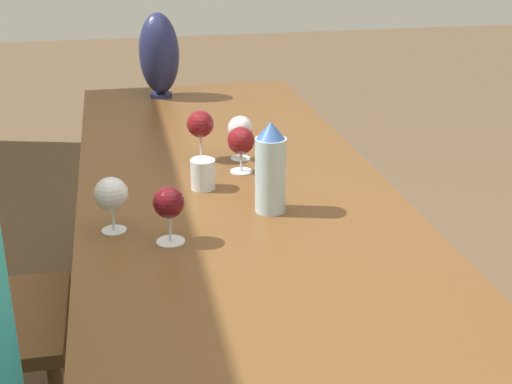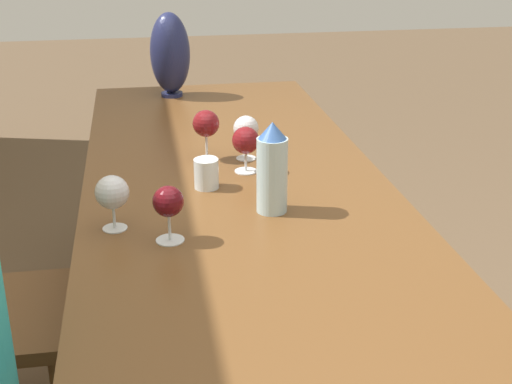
% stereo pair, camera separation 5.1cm
% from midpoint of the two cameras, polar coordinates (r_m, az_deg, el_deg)
% --- Properties ---
extents(dining_table, '(3.07, 0.85, 0.75)m').
position_cam_midpoint_polar(dining_table, '(1.68, 1.22, -5.93)').
color(dining_table, brown).
rests_on(dining_table, ground_plane).
extents(water_bottle, '(0.08, 0.08, 0.24)m').
position_cam_midpoint_polar(water_bottle, '(1.77, 2.12, 1.87)').
color(water_bottle, '#ADCCD6').
rests_on(water_bottle, dining_table).
extents(water_tumbler, '(0.07, 0.07, 0.08)m').
position_cam_midpoint_polar(water_tumbler, '(1.95, -3.25, 1.48)').
color(water_tumbler, silver).
rests_on(water_tumbler, dining_table).
extents(vase, '(0.16, 0.16, 0.33)m').
position_cam_midpoint_polar(vase, '(2.88, -6.38, 10.95)').
color(vase, '#1E234C').
rests_on(vase, dining_table).
extents(wine_glass_0, '(0.08, 0.08, 0.14)m').
position_cam_midpoint_polar(wine_glass_0, '(2.05, -0.12, 4.08)').
color(wine_glass_0, silver).
rests_on(wine_glass_0, dining_table).
extents(wine_glass_1, '(0.08, 0.08, 0.14)m').
position_cam_midpoint_polar(wine_glass_1, '(1.71, -10.60, -0.09)').
color(wine_glass_1, silver).
rests_on(wine_glass_1, dining_table).
extents(wine_glass_2, '(0.07, 0.07, 0.14)m').
position_cam_midpoint_polar(wine_glass_2, '(1.63, -6.14, -0.88)').
color(wine_glass_2, silver).
rests_on(wine_glass_2, dining_table).
extents(wine_glass_3, '(0.08, 0.08, 0.14)m').
position_cam_midpoint_polar(wine_glass_3, '(2.15, -0.12, 5.04)').
color(wine_glass_3, silver).
rests_on(wine_glass_3, dining_table).
extents(wine_glass_5, '(0.08, 0.08, 0.15)m').
position_cam_midpoint_polar(wine_glass_5, '(2.15, -3.34, 5.42)').
color(wine_glass_5, silver).
rests_on(wine_glass_5, dining_table).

